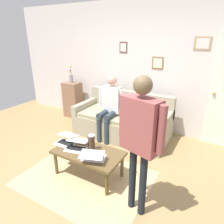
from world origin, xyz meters
name	(u,v)px	position (x,y,z in m)	size (l,w,h in m)	color
ground_plane	(86,178)	(0.00, 0.00, 0.00)	(7.68, 7.68, 0.00)	#987A4D
area_rug	(85,178)	(0.00, 0.00, 0.00)	(1.85, 1.38, 0.01)	tan
back_wall	(144,68)	(0.00, -2.20, 1.35)	(7.04, 0.11, 2.70)	silver
couch	(123,122)	(0.17, -1.55, 0.30)	(1.92, 0.91, 0.88)	#9D967E
coffee_table	(88,154)	(0.00, -0.10, 0.37)	(1.02, 0.56, 0.42)	brown
laptop_left	(93,157)	(-0.18, 0.03, 0.46)	(0.40, 0.39, 0.13)	silver
laptop_center	(77,146)	(0.20, -0.08, 0.46)	(0.37, 0.36, 0.13)	silver
laptop_right	(66,140)	(0.45, -0.13, 0.46)	(0.30, 0.31, 0.14)	silver
french_press	(92,142)	(-0.02, -0.17, 0.54)	(0.12, 0.10, 0.27)	#4C3323
side_shelf	(73,100)	(1.78, -1.87, 0.45)	(0.42, 0.32, 0.90)	#8B644B
flower_vase	(71,77)	(1.78, -1.87, 1.03)	(0.11, 0.11, 0.43)	#9C92A6
person_standing	(140,132)	(-0.88, 0.15, 1.06)	(0.58, 0.29, 1.66)	black
person_seated	(110,104)	(0.35, -1.33, 0.73)	(0.55, 0.51, 1.28)	#2D3941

